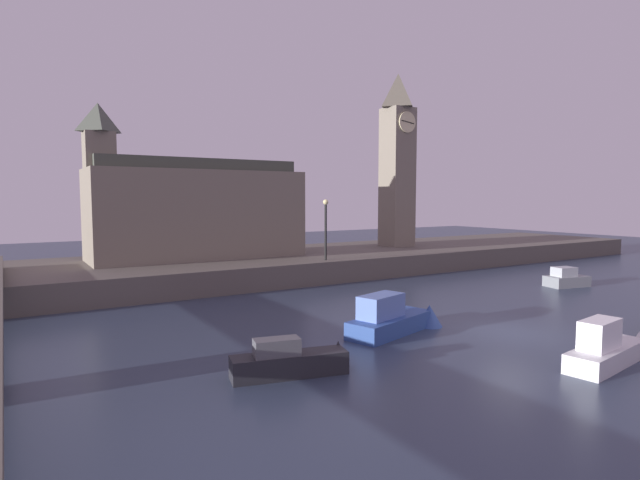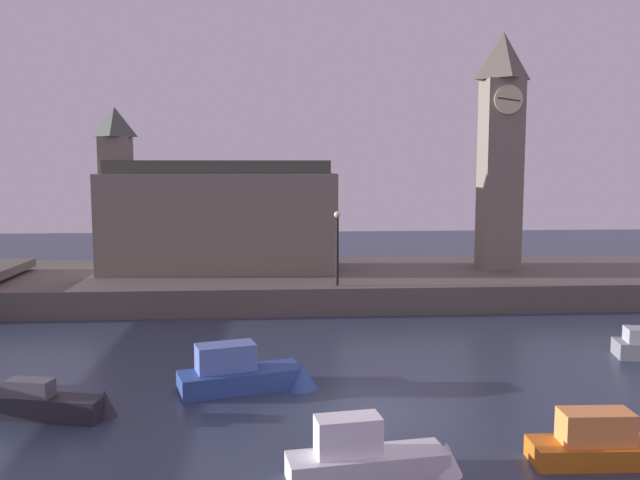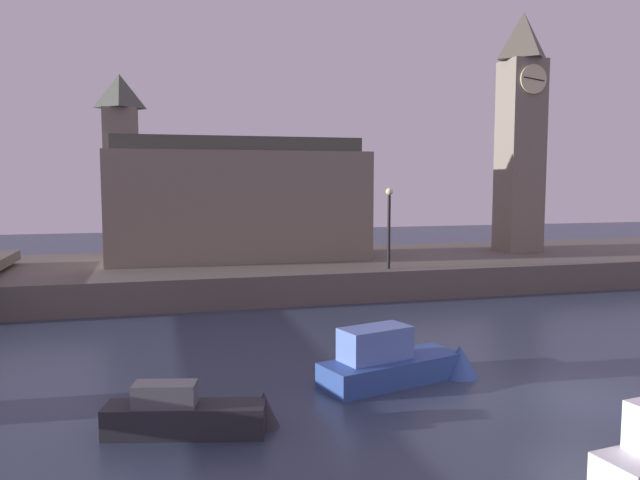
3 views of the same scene
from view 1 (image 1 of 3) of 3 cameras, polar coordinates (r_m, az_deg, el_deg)
name	(u,v)px [view 1 (image 1 of 3)]	position (r m, az deg, el deg)	size (l,w,h in m)	color
ground_plane	(511,333)	(23.32, 20.45, -9.64)	(120.00, 120.00, 0.00)	#2D384C
far_embankment	(287,263)	(38.56, -3.70, -2.62)	(70.00, 12.00, 1.50)	#5B544C
clock_tower	(397,158)	(44.99, 8.61, 9.03)	(2.52, 2.55, 14.69)	slate
parliament_hall	(192,209)	(36.42, -14.04, 3.33)	(14.36, 5.08, 10.04)	slate
streetlamp	(326,223)	(34.13, 0.63, 1.96)	(0.36, 0.36, 4.06)	black
boat_barge_dark	(297,360)	(16.88, -2.60, -13.24)	(4.28, 1.74, 1.35)	#232328
boat_cruiser_grey	(569,279)	(36.69, 25.98, -3.92)	(3.52, 1.89, 1.27)	gray
boat_tour_blue	(397,319)	(22.14, 8.61, -8.64)	(5.34, 2.67, 1.83)	#2D4C93
boat_ferry_white	(612,348)	(20.50, 29.72, -10.43)	(4.80, 1.73, 1.79)	silver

